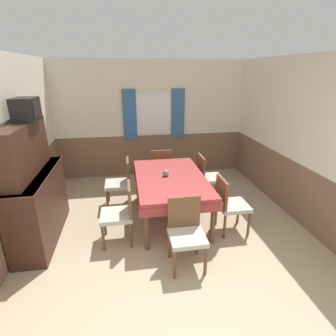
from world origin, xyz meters
The scene contains 13 objects.
wall_back centered at (0.00, 4.30, 1.31)m, with size 4.66×0.10×2.60m.
wall_left centered at (-2.15, 2.14, 1.30)m, with size 0.05×4.68×2.60m.
wall_right centered at (2.15, 2.14, 1.30)m, with size 0.05×4.68×2.60m.
dining_table centered at (0.08, 2.23, 0.64)m, with size 1.13×1.82×0.74m.
chair_left_near centered at (-0.73, 1.68, 0.48)m, with size 0.44×0.44×0.88m.
chair_head_window centered at (0.08, 3.38, 0.48)m, with size 0.44×0.44×0.88m.
chair_head_near centered at (0.08, 1.07, 0.48)m, with size 0.44×0.44×0.88m.
chair_right_near centered at (0.89, 1.68, 0.48)m, with size 0.44×0.44×0.88m.
chair_left_far centered at (-0.73, 2.78, 0.48)m, with size 0.44×0.44×0.88m.
chair_right_far centered at (0.89, 2.78, 0.48)m, with size 0.44×0.44×0.88m.
sideboard centered at (-1.90, 1.96, 0.73)m, with size 0.46×1.50×1.72m.
tv centered at (-1.90, 2.17, 1.87)m, with size 0.29×0.41×0.30m.
vase centered at (0.01, 2.26, 0.80)m, with size 0.11×0.11×0.11m.
Camera 1 is at (-0.60, -1.65, 2.36)m, focal length 28.00 mm.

